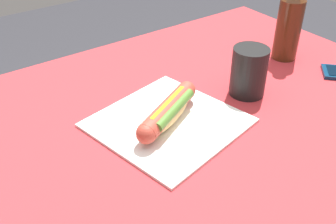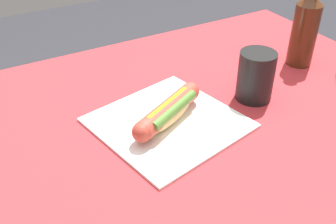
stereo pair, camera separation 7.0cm
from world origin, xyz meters
name	(u,v)px [view 2 (the right image)]	position (x,y,z in m)	size (l,w,h in m)	color
dining_table	(188,172)	(0.00, 0.00, 0.64)	(1.18, 0.87, 0.78)	brown
paper_wrapper	(168,123)	(0.04, -0.02, 0.78)	(0.27, 0.27, 0.01)	white
hot_dog	(168,111)	(0.04, -0.02, 0.81)	(0.20, 0.12, 0.05)	#DBB26B
soda_bottle	(305,28)	(-0.39, -0.09, 0.88)	(0.07, 0.07, 0.23)	#4C2814
drinking_cup	(256,76)	(-0.18, -0.01, 0.83)	(0.08, 0.08, 0.11)	black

